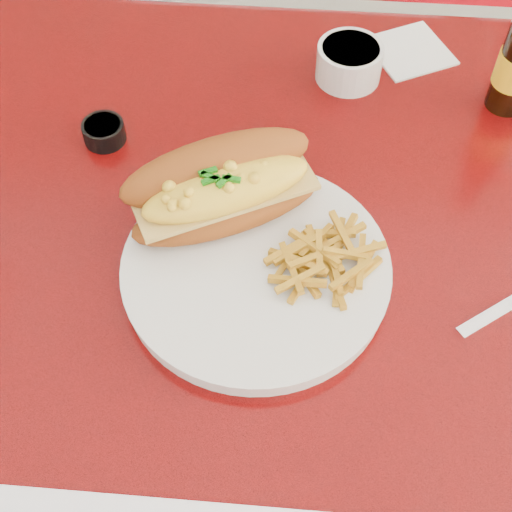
# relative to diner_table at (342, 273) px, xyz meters

# --- Properties ---
(ground) EXTENTS (8.00, 8.00, 0.00)m
(ground) POSITION_rel_diner_table_xyz_m (0.00, 0.00, -0.61)
(ground) COLOR silver
(ground) RESTS_ON ground
(diner_table) EXTENTS (1.23, 0.83, 0.77)m
(diner_table) POSITION_rel_diner_table_xyz_m (0.00, 0.00, 0.00)
(diner_table) COLOR #B70C0B
(diner_table) RESTS_ON ground
(booth_bench_far) EXTENTS (1.20, 0.51, 0.90)m
(booth_bench_far) POSITION_rel_diner_table_xyz_m (0.00, 0.81, -0.32)
(booth_bench_far) COLOR #A30A15
(booth_bench_far) RESTS_ON ground
(dinner_plate) EXTENTS (0.40, 0.40, 0.02)m
(dinner_plate) POSITION_rel_diner_table_xyz_m (-0.11, -0.12, 0.17)
(dinner_plate) COLOR silver
(dinner_plate) RESTS_ON diner_table
(mac_hoagie) EXTENTS (0.26, 0.21, 0.10)m
(mac_hoagie) POSITION_rel_diner_table_xyz_m (-0.16, -0.05, 0.23)
(mac_hoagie) COLOR #904717
(mac_hoagie) RESTS_ON dinner_plate
(fries_pile) EXTENTS (0.13, 0.12, 0.03)m
(fries_pile) POSITION_rel_diner_table_xyz_m (-0.04, -0.12, 0.20)
(fries_pile) COLOR gold
(fries_pile) RESTS_ON dinner_plate
(fork) EXTENTS (0.06, 0.14, 0.00)m
(fork) POSITION_rel_diner_table_xyz_m (-0.06, -0.06, 0.18)
(fork) COLOR silver
(fork) RESTS_ON dinner_plate
(gravy_ramekin) EXTENTS (0.12, 0.12, 0.05)m
(gravy_ramekin) POSITION_rel_diner_table_xyz_m (-0.01, 0.23, 0.19)
(gravy_ramekin) COLOR silver
(gravy_ramekin) RESTS_ON diner_table
(sauce_cup_left) EXTENTS (0.07, 0.07, 0.03)m
(sauce_cup_left) POSITION_rel_diner_table_xyz_m (-0.33, 0.08, 0.18)
(sauce_cup_left) COLOR black
(sauce_cup_left) RESTS_ON diner_table
(paper_napkin) EXTENTS (0.14, 0.14, 0.00)m
(paper_napkin) POSITION_rel_diner_table_xyz_m (0.08, 0.30, 0.16)
(paper_napkin) COLOR white
(paper_napkin) RESTS_ON diner_table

